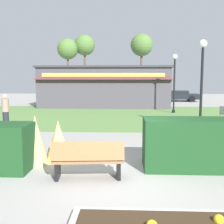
{
  "coord_description": "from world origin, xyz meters",
  "views": [
    {
      "loc": [
        0.11,
        -6.38,
        2.36
      ],
      "look_at": [
        -0.3,
        2.56,
        1.29
      ],
      "focal_mm": 43.55,
      "sensor_mm": 36.0,
      "label": 1
    }
  ],
  "objects_px": {
    "person_strolling": "(6,112)",
    "tree_left_bg": "(142,46)",
    "food_kiosk": "(104,87)",
    "tree_right_bg": "(68,50)",
    "lamppost_mid": "(202,74)",
    "tree_center_bg": "(85,46)",
    "lamppost_far": "(174,76)",
    "cafe_chair_west": "(224,113)",
    "parked_car_east_slot": "(178,95)",
    "trash_bin": "(21,148)",
    "park_bench": "(88,160)",
    "parked_car_west_slot": "(82,95)",
    "parked_car_center_slot": "(130,95)"
  },
  "relations": [
    {
      "from": "parked_car_east_slot",
      "to": "trash_bin",
      "type": "bearing_deg",
      "value": -111.2
    },
    {
      "from": "park_bench",
      "to": "tree_left_bg",
      "type": "xyz_separation_m",
      "value": [
        2.98,
        28.91,
        6.17
      ]
    },
    {
      "from": "cafe_chair_west",
      "to": "parked_car_west_slot",
      "type": "bearing_deg",
      "value": 124.86
    },
    {
      "from": "lamppost_far",
      "to": "tree_right_bg",
      "type": "xyz_separation_m",
      "value": [
        -11.27,
        17.47,
        3.81
      ]
    },
    {
      "from": "trash_bin",
      "to": "cafe_chair_west",
      "type": "xyz_separation_m",
      "value": [
        8.55,
        7.94,
        0.1
      ]
    },
    {
      "from": "park_bench",
      "to": "person_strolling",
      "type": "distance_m",
      "value": 7.93
    },
    {
      "from": "parked_car_east_slot",
      "to": "tree_left_bg",
      "type": "height_order",
      "value": "tree_left_bg"
    },
    {
      "from": "tree_left_bg",
      "to": "tree_right_bg",
      "type": "bearing_deg",
      "value": 168.51
    },
    {
      "from": "parked_car_center_slot",
      "to": "tree_center_bg",
      "type": "relative_size",
      "value": 0.5
    },
    {
      "from": "lamppost_mid",
      "to": "parked_car_east_slot",
      "type": "xyz_separation_m",
      "value": [
        2.39,
        17.66,
        -1.97
      ]
    },
    {
      "from": "lamppost_mid",
      "to": "tree_center_bg",
      "type": "bearing_deg",
      "value": 109.79
    },
    {
      "from": "parked_car_center_slot",
      "to": "parked_car_east_slot",
      "type": "xyz_separation_m",
      "value": [
        5.32,
        0.0,
        0.0
      ]
    },
    {
      "from": "tree_center_bg",
      "to": "parked_car_east_slot",
      "type": "bearing_deg",
      "value": -32.97
    },
    {
      "from": "tree_right_bg",
      "to": "person_strolling",
      "type": "bearing_deg",
      "value": -85.14
    },
    {
      "from": "lamppost_far",
      "to": "parked_car_center_slot",
      "type": "distance_m",
      "value": 11.26
    },
    {
      "from": "cafe_chair_west",
      "to": "tree_center_bg",
      "type": "distance_m",
      "value": 25.79
    },
    {
      "from": "person_strolling",
      "to": "tree_left_bg",
      "type": "relative_size",
      "value": 0.21
    },
    {
      "from": "lamppost_far",
      "to": "parked_car_east_slot",
      "type": "height_order",
      "value": "lamppost_far"
    },
    {
      "from": "park_bench",
      "to": "cafe_chair_west",
      "type": "bearing_deg",
      "value": 54.86
    },
    {
      "from": "tree_right_bg",
      "to": "parked_car_east_slot",
      "type": "bearing_deg",
      "value": -26.43
    },
    {
      "from": "park_bench",
      "to": "lamppost_mid",
      "type": "bearing_deg",
      "value": 55.84
    },
    {
      "from": "lamppost_far",
      "to": "parked_car_center_slot",
      "type": "relative_size",
      "value": 0.98
    },
    {
      "from": "trash_bin",
      "to": "tree_left_bg",
      "type": "height_order",
      "value": "tree_left_bg"
    },
    {
      "from": "lamppost_far",
      "to": "parked_car_center_slot",
      "type": "height_order",
      "value": "lamppost_far"
    },
    {
      "from": "lamppost_far",
      "to": "parked_car_west_slot",
      "type": "relative_size",
      "value": 0.95
    },
    {
      "from": "park_bench",
      "to": "person_strolling",
      "type": "height_order",
      "value": "person_strolling"
    },
    {
      "from": "food_kiosk",
      "to": "parked_car_west_slot",
      "type": "distance_m",
      "value": 7.45
    },
    {
      "from": "lamppost_far",
      "to": "lamppost_mid",
      "type": "bearing_deg",
      "value": -90.11
    },
    {
      "from": "lamppost_far",
      "to": "cafe_chair_west",
      "type": "relative_size",
      "value": 4.67
    },
    {
      "from": "cafe_chair_west",
      "to": "parked_car_west_slot",
      "type": "relative_size",
      "value": 0.2
    },
    {
      "from": "food_kiosk",
      "to": "parked_car_center_slot",
      "type": "distance_m",
      "value": 7.19
    },
    {
      "from": "tree_center_bg",
      "to": "parked_car_west_slot",
      "type": "bearing_deg",
      "value": -84.79
    },
    {
      "from": "park_bench",
      "to": "tree_left_bg",
      "type": "relative_size",
      "value": 0.21
    },
    {
      "from": "food_kiosk",
      "to": "tree_right_bg",
      "type": "distance_m",
      "value": 15.47
    },
    {
      "from": "lamppost_far",
      "to": "person_strolling",
      "type": "xyz_separation_m",
      "value": [
        -9.17,
        -7.12,
        -1.76
      ]
    },
    {
      "from": "food_kiosk",
      "to": "tree_left_bg",
      "type": "bearing_deg",
      "value": 71.36
    },
    {
      "from": "parked_car_west_slot",
      "to": "tree_right_bg",
      "type": "relative_size",
      "value": 0.55
    },
    {
      "from": "parked_car_east_slot",
      "to": "tree_center_bg",
      "type": "bearing_deg",
      "value": 147.03
    },
    {
      "from": "cafe_chair_west",
      "to": "tree_left_bg",
      "type": "relative_size",
      "value": 0.11
    },
    {
      "from": "park_bench",
      "to": "parked_car_east_slot",
      "type": "height_order",
      "value": "parked_car_east_slot"
    },
    {
      "from": "parked_car_west_slot",
      "to": "lamppost_far",
      "type": "bearing_deg",
      "value": -51.95
    },
    {
      "from": "trash_bin",
      "to": "parked_car_east_slot",
      "type": "xyz_separation_m",
      "value": [
        8.88,
        22.9,
        0.22
      ]
    },
    {
      "from": "food_kiosk",
      "to": "parked_car_west_slot",
      "type": "bearing_deg",
      "value": 114.63
    },
    {
      "from": "food_kiosk",
      "to": "person_strolling",
      "type": "xyz_separation_m",
      "value": [
        -3.88,
        -11.11,
        -0.91
      ]
    },
    {
      "from": "lamppost_mid",
      "to": "cafe_chair_west",
      "type": "height_order",
      "value": "lamppost_mid"
    },
    {
      "from": "park_bench",
      "to": "person_strolling",
      "type": "relative_size",
      "value": 1.03
    },
    {
      "from": "park_bench",
      "to": "tree_right_bg",
      "type": "distance_m",
      "value": 32.22
    },
    {
      "from": "tree_right_bg",
      "to": "tree_center_bg",
      "type": "distance_m",
      "value": 2.38
    },
    {
      "from": "park_bench",
      "to": "parked_car_west_slot",
      "type": "relative_size",
      "value": 0.4
    },
    {
      "from": "food_kiosk",
      "to": "tree_right_bg",
      "type": "relative_size",
      "value": 1.43
    }
  ]
}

